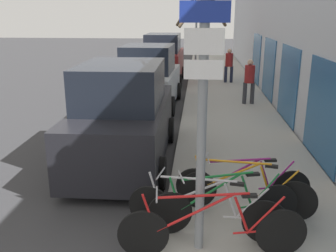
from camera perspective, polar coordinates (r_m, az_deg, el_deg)
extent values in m
plane|color=#333335|center=(13.12, -2.07, 2.02)|extent=(80.00, 80.00, 0.00)
cube|color=#9E9B93|center=(15.77, 8.59, 4.66)|extent=(3.20, 32.00, 0.15)
cube|color=#B2B7C1|center=(15.65, 15.77, 15.86)|extent=(0.20, 32.00, 6.50)
cube|color=#26598C|center=(8.84, 22.47, 1.97)|extent=(0.03, 2.31, 2.25)
cube|color=#26598C|center=(12.02, 17.80, 6.10)|extent=(0.03, 2.31, 2.25)
cube|color=#26598C|center=(15.29, 15.07, 8.46)|extent=(0.03, 2.31, 2.25)
cube|color=#26598C|center=(18.60, 13.29, 9.98)|extent=(0.03, 2.31, 2.25)
cylinder|color=gray|center=(4.86, 5.16, -0.64)|extent=(0.12, 0.12, 3.49)
cube|color=navy|center=(4.57, 5.66, 16.96)|extent=(0.60, 0.02, 0.25)
cube|color=white|center=(4.58, 5.54, 12.69)|extent=(0.48, 0.02, 0.31)
cube|color=white|center=(4.61, 5.42, 8.53)|extent=(0.48, 0.02, 0.24)
cylinder|color=black|center=(5.24, -3.78, -16.15)|extent=(0.70, 0.11, 0.70)
cylinder|color=black|center=(5.48, 16.85, -15.32)|extent=(0.70, 0.11, 0.70)
cylinder|color=red|center=(5.08, 4.25, -13.00)|extent=(1.04, 0.14, 0.57)
cylinder|color=red|center=(4.98, 5.39, -10.52)|extent=(1.21, 0.16, 0.09)
cylinder|color=red|center=(5.19, 11.09, -12.99)|extent=(0.22, 0.06, 0.50)
cylinder|color=red|center=(5.37, 13.44, -15.36)|extent=(0.65, 0.10, 0.08)
cylinder|color=red|center=(5.27, 14.63, -13.02)|extent=(0.49, 0.08, 0.56)
cylinder|color=red|center=(5.08, -2.77, -13.34)|extent=(0.22, 0.05, 0.60)
cube|color=black|center=(5.08, 12.31, -10.33)|extent=(0.21, 0.10, 0.04)
cylinder|color=#99999E|center=(4.93, -1.72, -10.35)|extent=(0.07, 0.44, 0.02)
cylinder|color=black|center=(5.89, -2.74, -12.19)|extent=(0.68, 0.16, 0.68)
cylinder|color=black|center=(5.67, 14.67, -14.02)|extent=(0.68, 0.16, 0.68)
cylinder|color=#B7B7BC|center=(5.60, 3.65, -10.19)|extent=(0.96, 0.21, 0.56)
cylinder|color=#B7B7BC|center=(5.48, 4.59, -8.06)|extent=(1.11, 0.24, 0.09)
cylinder|color=#B7B7BC|center=(5.54, 9.45, -11.00)|extent=(0.21, 0.07, 0.49)
cylinder|color=#B7B7BC|center=(5.66, 11.55, -13.56)|extent=(0.60, 0.14, 0.08)
cylinder|color=#B7B7BC|center=(5.54, 12.60, -11.50)|extent=(0.45, 0.11, 0.55)
cylinder|color=#B7B7BC|center=(5.73, -1.95, -9.77)|extent=(0.21, 0.07, 0.59)
cube|color=black|center=(5.42, 10.49, -8.65)|extent=(0.21, 0.11, 0.04)
cylinder|color=#99999E|center=(5.59, -1.12, -7.22)|extent=(0.10, 0.44, 0.02)
cylinder|color=black|center=(5.72, 0.28, -13.13)|extent=(0.67, 0.19, 0.68)
cylinder|color=black|center=(6.17, 16.17, -11.48)|extent=(0.67, 0.19, 0.68)
cylinder|color=#197233|center=(5.69, 6.64, -9.83)|extent=(0.92, 0.25, 0.56)
cylinder|color=#197233|center=(5.61, 7.56, -7.57)|extent=(1.07, 0.28, 0.09)
cylinder|color=#197233|center=(5.86, 11.86, -9.56)|extent=(0.20, 0.08, 0.49)
cylinder|color=#197233|center=(6.05, 13.61, -11.60)|extent=(0.58, 0.16, 0.08)
cylinder|color=#197233|center=(5.97, 14.53, -9.49)|extent=(0.44, 0.13, 0.55)
cylinder|color=#197233|center=(5.59, 1.15, -10.49)|extent=(0.20, 0.08, 0.59)
cube|color=black|center=(5.78, 12.80, -7.17)|extent=(0.21, 0.12, 0.04)
cylinder|color=#99999E|center=(5.48, 2.04, -7.74)|extent=(0.12, 0.43, 0.02)
cylinder|color=black|center=(6.52, 4.14, -9.25)|extent=(0.67, 0.19, 0.68)
cylinder|color=black|center=(6.39, 18.87, -10.76)|extent=(0.67, 0.19, 0.68)
cylinder|color=orange|center=(6.29, 9.70, -7.33)|extent=(0.91, 0.24, 0.55)
cylinder|color=orange|center=(6.19, 10.57, -5.41)|extent=(1.05, 0.28, 0.09)
cylinder|color=orange|center=(6.26, 14.58, -8.03)|extent=(0.20, 0.08, 0.48)
cylinder|color=orange|center=(6.37, 16.27, -10.34)|extent=(0.57, 0.16, 0.08)
cylinder|color=orange|center=(6.27, 17.21, -8.48)|extent=(0.43, 0.13, 0.54)
cylinder|color=orange|center=(6.38, 4.91, -7.02)|extent=(0.20, 0.08, 0.58)
cube|color=black|center=(6.16, 15.52, -5.93)|extent=(0.21, 0.12, 0.04)
cylinder|color=#99999E|center=(6.25, 5.72, -4.70)|extent=(0.12, 0.43, 0.02)
cylinder|color=black|center=(6.47, 4.55, -9.62)|extent=(0.65, 0.10, 0.65)
cylinder|color=black|center=(6.82, 18.26, -9.02)|extent=(0.65, 0.10, 0.65)
cylinder|color=#8C1E72|center=(6.43, 10.00, -7.05)|extent=(0.90, 0.13, 0.53)
cylinder|color=#8C1E72|center=(6.36, 10.81, -5.16)|extent=(1.04, 0.15, 0.08)
cylinder|color=#8C1E72|center=(6.56, 14.49, -7.08)|extent=(0.20, 0.06, 0.47)
cylinder|color=#8C1E72|center=(6.72, 16.00, -8.97)|extent=(0.56, 0.09, 0.08)
cylinder|color=#8C1E72|center=(6.65, 16.82, -7.16)|extent=(0.42, 0.07, 0.52)
cylinder|color=#8C1E72|center=(6.36, 5.34, -7.38)|extent=(0.19, 0.05, 0.56)
cube|color=black|center=(6.49, 15.33, -5.05)|extent=(0.21, 0.10, 0.04)
cylinder|color=#99999E|center=(6.26, 6.14, -5.06)|extent=(0.07, 0.44, 0.02)
cube|color=black|center=(8.71, -6.64, -0.41)|extent=(1.95, 4.62, 1.21)
cube|color=black|center=(8.28, -7.11, 6.27)|extent=(1.73, 2.41, 0.92)
cylinder|color=black|center=(10.38, -10.28, -0.38)|extent=(0.23, 0.66, 0.65)
cylinder|color=black|center=(10.08, 0.21, -0.61)|extent=(0.23, 0.66, 0.65)
cylinder|color=black|center=(7.82, -15.31, -6.54)|extent=(0.23, 0.66, 0.65)
cylinder|color=black|center=(7.42, -1.26, -7.19)|extent=(0.23, 0.66, 0.65)
cube|color=#B2B7BC|center=(13.91, -2.85, 6.04)|extent=(2.02, 4.25, 1.13)
cube|color=black|center=(13.59, -3.03, 10.21)|extent=(1.77, 2.23, 0.95)
cylinder|color=black|center=(15.42, -5.52, 5.48)|extent=(0.24, 0.68, 0.67)
cylinder|color=black|center=(15.14, 1.52, 5.34)|extent=(0.24, 0.68, 0.67)
cylinder|color=black|center=(12.95, -7.89, 3.21)|extent=(0.24, 0.68, 0.67)
cylinder|color=black|center=(12.62, 0.46, 3.01)|extent=(0.24, 0.68, 0.67)
cube|color=maroon|center=(18.82, -0.70, 9.22)|extent=(1.80, 4.33, 1.37)
cube|color=black|center=(18.53, -0.77, 12.56)|extent=(1.60, 2.26, 0.86)
cylinder|color=black|center=(20.32, -2.78, 8.22)|extent=(0.23, 0.64, 0.63)
cylinder|color=black|center=(20.15, 2.22, 8.15)|extent=(0.23, 0.64, 0.63)
cylinder|color=black|center=(17.71, -3.99, 6.93)|extent=(0.23, 0.64, 0.63)
cylinder|color=black|center=(17.51, 1.72, 6.85)|extent=(0.23, 0.64, 0.63)
cylinder|color=#333338|center=(14.01, 11.61, 4.92)|extent=(0.15, 0.15, 0.78)
cylinder|color=#333338|center=(14.07, 12.72, 4.90)|extent=(0.15, 0.15, 0.78)
cylinder|color=maroon|center=(13.91, 12.34, 7.75)|extent=(0.36, 0.36, 0.62)
sphere|color=tan|center=(13.86, 12.45, 9.45)|extent=(0.21, 0.21, 0.21)
cylinder|color=#1E2338|center=(18.33, 8.78, 7.80)|extent=(0.14, 0.14, 0.77)
cylinder|color=#1E2338|center=(18.33, 9.64, 7.76)|extent=(0.14, 0.14, 0.77)
cylinder|color=maroon|center=(18.23, 9.31, 9.92)|extent=(0.35, 0.35, 0.61)
sphere|color=tan|center=(18.19, 9.37, 11.20)|extent=(0.21, 0.21, 0.21)
cylinder|color=brown|center=(7.94, 5.29, 4.19)|extent=(0.15, 0.15, 2.94)
cylinder|color=brown|center=(7.42, 5.84, 16.46)|extent=(0.10, 0.71, 0.49)
cylinder|color=brown|center=(7.58, 3.75, 17.56)|extent=(0.56, 0.42, 0.76)
cylinder|color=brown|center=(8.13, 7.36, 17.62)|extent=(0.53, 0.80, 0.82)
cylinder|color=brown|center=(8.17, 7.31, 17.13)|extent=(0.53, 0.89, 0.69)
cylinder|color=brown|center=(8.21, 3.42, 18.15)|extent=(0.68, 0.97, 0.95)
cylinder|color=gray|center=(19.89, 4.31, 14.04)|extent=(0.10, 0.10, 4.50)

